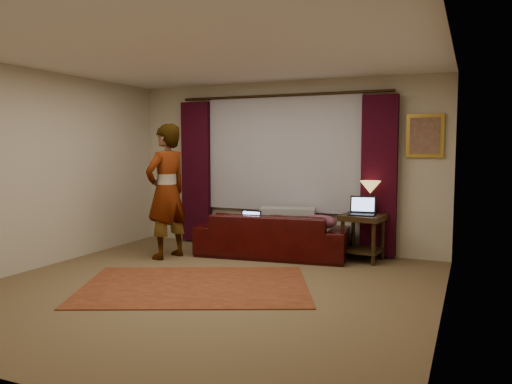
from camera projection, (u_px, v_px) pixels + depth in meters
floor at (205, 289)px, 5.63m from camera, size 5.00×5.00×0.01m
ceiling at (203, 54)px, 5.40m from camera, size 5.00×5.00×0.02m
wall_back at (283, 166)px, 7.80m from camera, size 5.00×0.02×2.60m
wall_front at (14, 192)px, 3.24m from camera, size 5.00×0.02×2.60m
wall_left at (37, 170)px, 6.51m from camera, size 0.02×5.00×2.60m
wall_right at (445, 179)px, 4.52m from camera, size 0.02×5.00×2.60m
sheer_curtain at (282, 153)px, 7.73m from camera, size 2.50×0.05×1.80m
drape_left at (197, 172)px, 8.31m from camera, size 0.50×0.14×2.30m
drape_right at (379, 176)px, 7.11m from camera, size 0.50×0.14×2.30m
curtain_rod at (281, 95)px, 7.60m from camera, size 0.04×0.04×3.40m
picture_frame at (425, 136)px, 6.90m from camera, size 0.50×0.04×0.60m
sofa at (272, 226)px, 7.28m from camera, size 2.28×1.20×0.88m
throw_blanket at (288, 195)px, 7.39m from camera, size 0.86×0.50×0.09m
clothing_pile at (320, 223)px, 6.98m from camera, size 0.50×0.40×0.20m
laptop_sofa at (247, 220)px, 7.16m from camera, size 0.35×0.37×0.23m
area_rug at (195, 286)px, 5.72m from camera, size 3.04×2.61×0.01m
end_table at (363, 238)px, 6.98m from camera, size 0.63×0.63×0.65m
tiffany_lamp at (370, 197)px, 6.99m from camera, size 0.35×0.35×0.47m
laptop_table at (362, 206)px, 6.88m from camera, size 0.39×0.42×0.26m
person at (167, 191)px, 7.12m from camera, size 0.69×0.69×1.92m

